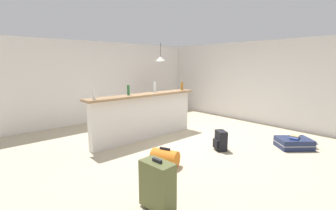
{
  "coord_description": "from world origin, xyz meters",
  "views": [
    {
      "loc": [
        -3.88,
        -4.05,
        1.82
      ],
      "look_at": [
        0.01,
        0.3,
        0.8
      ],
      "focal_mm": 25.36,
      "sensor_mm": 36.0,
      "label": 1
    }
  ],
  "objects": [
    {
      "name": "bar_countertop",
      "position": [
        -0.55,
        0.51,
        1.08
      ],
      "size": [
        2.96,
        0.4,
        0.05
      ],
      "primitive_type": "cube",
      "color": "#93704C",
      "rests_on": "partition_half_wall"
    },
    {
      "name": "ground_plane",
      "position": [
        0.0,
        0.0,
        -0.03
      ],
      "size": [
        13.0,
        13.0,
        0.05
      ],
      "primitive_type": "cube",
      "color": "#BCAD8E"
    },
    {
      "name": "suitcase_flat_navy",
      "position": [
        1.47,
        -2.2,
        0.11
      ],
      "size": [
        0.85,
        0.82,
        0.22
      ],
      "color": "#1E284C",
      "rests_on": "ground_plane"
    },
    {
      "name": "wall_right",
      "position": [
        3.05,
        0.3,
        1.25
      ],
      "size": [
        0.1,
        6.0,
        2.5
      ],
      "primitive_type": "cube",
      "color": "silver",
      "rests_on": "ground_plane"
    },
    {
      "name": "pendant_lamp",
      "position": [
        1.27,
        2.08,
        1.98
      ],
      "size": [
        0.34,
        0.34,
        0.64
      ],
      "color": "black"
    },
    {
      "name": "duffel_bag_orange",
      "position": [
        -1.23,
        -1.0,
        0.15
      ],
      "size": [
        0.46,
        0.56,
        0.34
      ],
      "color": "orange",
      "rests_on": "ground_plane"
    },
    {
      "name": "backpack_black",
      "position": [
        0.18,
        -1.2,
        0.2
      ],
      "size": [
        0.32,
        0.33,
        0.42
      ],
      "color": "black",
      "rests_on": "ground_plane"
    },
    {
      "name": "bottle_white",
      "position": [
        -1.85,
        0.46,
        1.24
      ],
      "size": [
        0.06,
        0.06,
        0.26
      ],
      "primitive_type": "cylinder",
      "color": "silver",
      "rests_on": "bar_countertop"
    },
    {
      "name": "bottle_green",
      "position": [
        -0.96,
        0.57,
        1.22
      ],
      "size": [
        0.06,
        0.06,
        0.23
      ],
      "primitive_type": "cylinder",
      "color": "#2D6B38",
      "rests_on": "bar_countertop"
    },
    {
      "name": "dining_chair_near_partition",
      "position": [
        1.21,
        1.51,
        0.52
      ],
      "size": [
        0.41,
        0.41,
        0.93
      ],
      "color": "#9E754C",
      "rests_on": "ground_plane"
    },
    {
      "name": "partition_half_wall",
      "position": [
        -0.55,
        0.51,
        0.53
      ],
      "size": [
        2.8,
        0.2,
        1.06
      ],
      "primitive_type": "cube",
      "color": "silver",
      "rests_on": "ground_plane"
    },
    {
      "name": "bottle_amber",
      "position": [
        0.68,
        0.48,
        1.22
      ],
      "size": [
        0.07,
        0.07,
        0.22
      ],
      "primitive_type": "cylinder",
      "color": "#9E661E",
      "rests_on": "bar_countertop"
    },
    {
      "name": "book_stack",
      "position": [
        1.45,
        -2.21,
        0.25
      ],
      "size": [
        0.32,
        0.22,
        0.07
      ],
      "color": "#334C99",
      "rests_on": "suitcase_flat_navy"
    },
    {
      "name": "bottle_clear",
      "position": [
        -0.17,
        0.61,
        1.24
      ],
      "size": [
        0.08,
        0.08,
        0.26
      ],
      "primitive_type": "cylinder",
      "color": "silver",
      "rests_on": "bar_countertop"
    },
    {
      "name": "dining_table",
      "position": [
        1.23,
        2.0,
        0.65
      ],
      "size": [
        1.1,
        0.8,
        0.74
      ],
      "color": "brown",
      "rests_on": "ground_plane"
    },
    {
      "name": "wall_back",
      "position": [
        0.0,
        3.05,
        1.25
      ],
      "size": [
        6.6,
        0.1,
        2.5
      ],
      "primitive_type": "cube",
      "color": "silver",
      "rests_on": "ground_plane"
    },
    {
      "name": "suitcase_upright_olive",
      "position": [
        -2.15,
        -1.92,
        0.33
      ],
      "size": [
        0.27,
        0.46,
        0.67
      ],
      "color": "#51562D",
      "rests_on": "ground_plane"
    }
  ]
}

